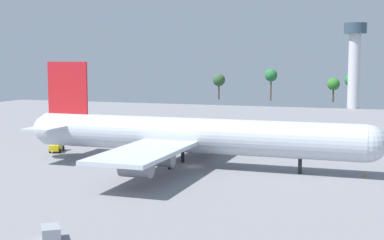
{
  "coord_description": "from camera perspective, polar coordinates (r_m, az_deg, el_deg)",
  "views": [
    {
      "loc": [
        34.84,
        -101.16,
        20.8
      ],
      "look_at": [
        0.0,
        0.0,
        9.14
      ],
      "focal_mm": 52.2,
      "sensor_mm": 36.0,
      "label": 1
    }
  ],
  "objects": [
    {
      "name": "ground_plane",
      "position": [
        108.99,
        -0.0,
        -4.78
      ],
      "size": [
        285.45,
        285.45,
        0.0
      ],
      "primitive_type": "plane",
      "color": "gray"
    },
    {
      "name": "cargo_airplane",
      "position": [
        108.08,
        -0.12,
        -1.62
      ],
      "size": [
        71.36,
        56.76,
        20.31
      ],
      "color": "silver",
      "rests_on": "ground_plane"
    },
    {
      "name": "fuel_truck",
      "position": [
        131.88,
        14.88,
        -2.54
      ],
      "size": [
        2.57,
        3.72,
        2.32
      ],
      "color": "#B21E19",
      "rests_on": "ground_plane"
    },
    {
      "name": "baggage_tug",
      "position": [
        129.98,
        -13.63,
        -2.62
      ],
      "size": [
        3.74,
        5.65,
        2.47
      ],
      "color": "#333338",
      "rests_on": "ground_plane"
    },
    {
      "name": "cargo_container_fore",
      "position": [
        67.53,
        -14.23,
        -11.17
      ],
      "size": [
        3.53,
        3.77,
        1.69
      ],
      "color": "#999EA8",
      "rests_on": "ground_plane"
    },
    {
      "name": "safety_cone_nose",
      "position": [
        104.14,
        17.2,
        -5.37
      ],
      "size": [
        0.53,
        0.53,
        0.76
      ],
      "primitive_type": "cone",
      "color": "orange",
      "rests_on": "ground_plane"
    },
    {
      "name": "control_tower",
      "position": [
        246.35,
        16.27,
        6.22
      ],
      "size": [
        9.42,
        9.42,
        36.02
      ],
      "color": "silver",
      "rests_on": "ground_plane"
    },
    {
      "name": "tree_line_backdrop",
      "position": [
        281.12,
        12.29,
        4.07
      ],
      "size": [
        105.09,
        6.52,
        16.03
      ],
      "color": "#51381E",
      "rests_on": "ground_plane"
    }
  ]
}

